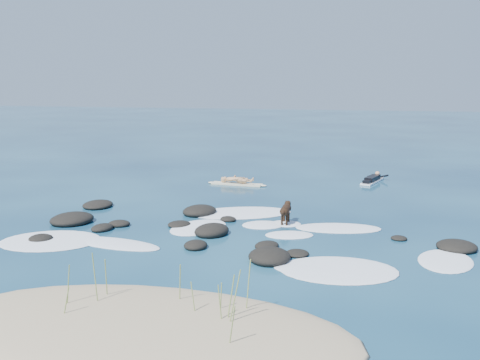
# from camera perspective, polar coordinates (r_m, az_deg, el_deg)

# --- Properties ---
(ground) EXTENTS (160.00, 160.00, 0.00)m
(ground) POSITION_cam_1_polar(r_m,az_deg,el_deg) (18.84, 0.22, -4.98)
(ground) COLOR #0A2642
(ground) RESTS_ON ground
(sand_dune) EXTENTS (9.00, 4.40, 0.60)m
(sand_dune) POSITION_cam_1_polar(r_m,az_deg,el_deg) (11.54, -10.07, -15.47)
(sand_dune) COLOR #9E8966
(sand_dune) RESTS_ON ground
(dune_grass) EXTENTS (4.06, 1.88, 1.25)m
(dune_grass) POSITION_cam_1_polar(r_m,az_deg,el_deg) (11.54, -7.13, -12.01)
(dune_grass) COLOR olive
(dune_grass) RESTS_ON ground
(reef_rocks) EXTENTS (14.85, 6.36, 0.47)m
(reef_rocks) POSITION_cam_1_polar(r_m,az_deg,el_deg) (18.47, -5.66, -5.04)
(reef_rocks) COLOR black
(reef_rocks) RESTS_ON ground
(breaking_foam) EXTENTS (14.82, 8.58, 0.12)m
(breaking_foam) POSITION_cam_1_polar(r_m,az_deg,el_deg) (17.38, 0.12, -6.29)
(breaking_foam) COLOR white
(breaking_foam) RESTS_ON ground
(standing_surfer_rig) EXTENTS (3.04, 0.67, 1.73)m
(standing_surfer_rig) POSITION_cam_1_polar(r_m,az_deg,el_deg) (26.19, -0.34, 0.93)
(standing_surfer_rig) COLOR beige
(standing_surfer_rig) RESTS_ON ground
(paddling_surfer_rig) EXTENTS (1.39, 2.52, 0.44)m
(paddling_surfer_rig) POSITION_cam_1_polar(r_m,az_deg,el_deg) (27.84, 13.96, 0.08)
(paddling_surfer_rig) COLOR white
(paddling_surfer_rig) RESTS_ON ground
(dog) EXTENTS (0.33, 1.28, 0.81)m
(dog) POSITION_cam_1_polar(r_m,az_deg,el_deg) (19.06, 4.91, -3.17)
(dog) COLOR black
(dog) RESTS_ON ground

